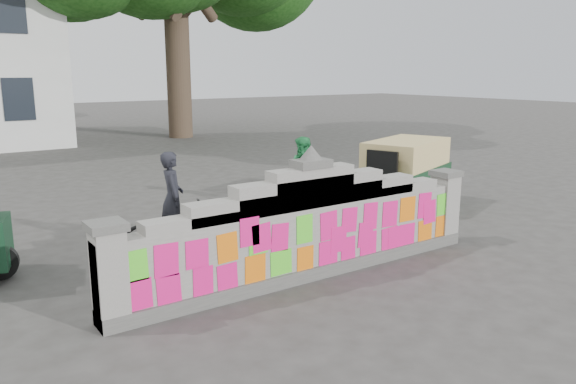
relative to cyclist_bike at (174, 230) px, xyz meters
name	(u,v)px	position (x,y,z in m)	size (l,w,h in m)	color
ground	(310,276)	(1.28, -2.11, -0.45)	(100.00, 100.00, 0.00)	#383533
parapet_wall	(311,229)	(1.28, -2.11, 0.30)	(6.48, 0.44, 2.01)	#4C4C49
cyclist_bike	(174,230)	(0.00, 0.00, 0.00)	(0.60, 1.71, 0.90)	black
cyclist_rider	(173,212)	(0.00, 0.00, 0.31)	(0.56, 0.37, 1.53)	black
pedestrian	(304,174)	(3.70, 1.34, 0.37)	(0.80, 0.62, 1.64)	#27914B
rickshaw_right	(404,173)	(5.69, 0.20, 0.35)	(2.86, 2.03, 1.54)	#11331B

